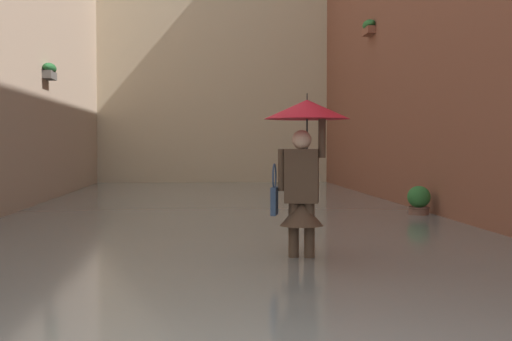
% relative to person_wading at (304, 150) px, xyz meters
% --- Properties ---
extents(ground_plane, '(60.00, 60.00, 0.00)m').
position_rel_person_wading_xyz_m(ground_plane, '(0.80, -5.92, -1.43)').
color(ground_plane, '#605B56').
extents(flood_water, '(8.64, 27.41, 0.20)m').
position_rel_person_wading_xyz_m(flood_water, '(0.80, -5.92, -1.33)').
color(flood_water, slate).
rests_on(flood_water, ground_plane).
extents(building_facade_far, '(11.44, 1.80, 11.68)m').
position_rel_person_wading_xyz_m(building_facade_far, '(0.80, -17.52, 4.41)').
color(building_facade_far, beige).
rests_on(building_facade_far, ground_plane).
extents(person_wading, '(0.98, 0.98, 2.06)m').
position_rel_person_wading_xyz_m(person_wading, '(0.00, 0.00, 0.00)').
color(person_wading, '#2D2319').
rests_on(person_wading, ground_plane).
extents(potted_plant_far_left, '(0.43, 0.43, 0.73)m').
position_rel_person_wading_xyz_m(potted_plant_far_left, '(-2.83, -4.89, -1.05)').
color(potted_plant_far_left, brown).
rests_on(potted_plant_far_left, ground_plane).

